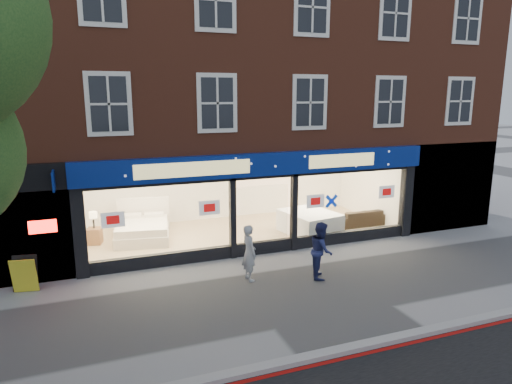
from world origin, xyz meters
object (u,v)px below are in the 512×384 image
sofa (360,217)px  pedestrian_grey (249,253)px  display_bed (143,229)px  a_board (25,274)px  pedestrian_blue (321,250)px  mattress_stack (309,223)px

sofa → pedestrian_grey: bearing=29.9°
display_bed → a_board: (-3.39, -3.16, 0.03)m
pedestrian_grey → a_board: bearing=72.0°
a_board → pedestrian_blue: pedestrian_blue is taller
pedestrian_grey → sofa: bearing=-65.3°
display_bed → a_board: 4.63m
a_board → pedestrian_blue: 7.91m
display_bed → pedestrian_blue: size_ratio=1.55×
display_bed → a_board: display_bed is taller
pedestrian_blue → a_board: bearing=100.3°
mattress_stack → sofa: mattress_stack is taller
display_bed → mattress_stack: (5.75, -1.48, 0.05)m
a_board → pedestrian_grey: size_ratio=0.61×
pedestrian_grey → pedestrian_blue: pedestrian_blue is taller
display_bed → mattress_stack: 5.93m
mattress_stack → a_board: 9.28m
sofa → mattress_stack: bearing=6.9°
sofa → a_board: a_board is taller
mattress_stack → pedestrian_blue: pedestrian_blue is taller
display_bed → pedestrian_grey: bearing=-52.5°
a_board → mattress_stack: bearing=19.9°
mattress_stack → pedestrian_grey: (-3.40, -2.99, 0.30)m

